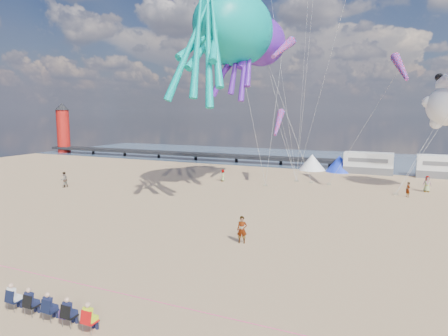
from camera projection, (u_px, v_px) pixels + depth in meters
ground at (202, 264)px, 23.30m from camera, size 120.00×120.00×0.00m
water at (340, 160)px, 72.95m from camera, size 120.00×120.00×0.00m
pier at (177, 153)px, 74.24m from camera, size 60.00×3.00×0.50m
lighthouse at (63, 131)px, 85.09m from camera, size 2.60×2.60×9.00m
motorhome_0 at (368, 163)px, 56.76m from camera, size 6.60×2.50×3.00m
motorhome_1 at (444, 167)px, 52.91m from camera, size 6.60×2.50×3.00m
tent_white at (312, 162)px, 60.05m from camera, size 4.00×4.00×2.40m
tent_blue at (339, 164)px, 58.43m from camera, size 4.00×4.00×2.40m
spectator_row at (50, 306)px, 17.00m from camera, size 6.10×0.90×1.30m
cooler_purple at (64, 314)px, 17.29m from camera, size 0.40×0.30×0.32m
rope_line at (153, 301)px, 18.78m from camera, size 34.00×0.03×0.03m
standing_person at (242, 230)px, 26.93m from camera, size 0.77×0.60×1.85m
beachgoer_0 at (223, 175)px, 50.62m from camera, size 0.38×0.56×1.51m
beachgoer_5 at (408, 190)px, 41.22m from camera, size 1.19×1.48×1.58m
beachgoer_6 at (427, 184)px, 43.88m from camera, size 0.71×0.52×1.80m
beachgoer_7 at (64, 180)px, 46.60m from camera, size 0.72×0.97×1.80m
sandbag_a at (265, 185)px, 47.32m from camera, size 0.50×0.35×0.22m
sandbag_b at (312, 182)px, 49.31m from camera, size 0.50×0.35×0.22m
sandbag_c at (396, 194)px, 42.29m from camera, size 0.50×0.35×0.22m
sandbag_d at (329, 184)px, 48.14m from camera, size 0.50×0.35×0.22m
sandbag_e at (296, 181)px, 50.28m from camera, size 0.50×0.35×0.22m
kite_octopus_teal at (234, 29)px, 40.79m from camera, size 6.10×12.75×14.22m
kite_octopus_purple at (260, 41)px, 45.43m from camera, size 8.51×11.51×12.10m
kite_panda at (447, 106)px, 42.74m from camera, size 6.43×6.27×7.09m
windsock_left at (283, 48)px, 44.02m from camera, size 1.18×7.85×7.84m
windsock_mid at (401, 67)px, 40.49m from camera, size 2.41×6.68×6.62m
windsock_right at (278, 123)px, 48.04m from camera, size 1.75×5.64×5.56m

